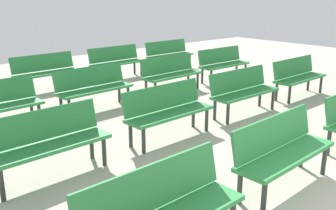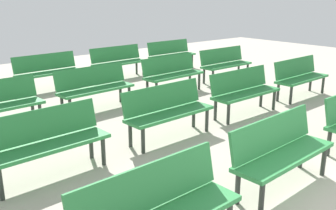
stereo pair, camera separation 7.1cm
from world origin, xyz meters
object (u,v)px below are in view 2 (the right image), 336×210
object	(u,v)px
bench_r1_c2	(167,108)
bench_r2_c3	(172,72)
bench_r0_c2	(280,149)
bench_r1_c4	(300,75)
bench_r2_c2	(94,85)
bench_r3_c4	(171,53)
bench_r0_c1	(158,209)
bench_r1_c1	(46,139)
bench_r1_c3	(244,89)
bench_r3_c2	(48,70)
bench_r2_c4	(225,62)
bench_r3_c3	(118,60)

from	to	relation	value
bench_r1_c2	bench_r2_c3	bearing A→B (deg)	46.23
bench_r0_c2	bench_r1_c4	bearing A→B (deg)	26.60
bench_r2_c2	bench_r2_c3	xyz separation A→B (m)	(2.10, 0.01, 0.00)
bench_r1_c2	bench_r3_c4	distance (m)	5.90
bench_r3_c4	bench_r1_c2	bearing A→B (deg)	-131.83
bench_r0_c1	bench_r2_c2	distance (m)	4.82
bench_r1_c1	bench_r2_c3	size ratio (longest dim) A/B	1.00
bench_r2_c2	bench_r1_c3	bearing A→B (deg)	-49.03
bench_r1_c3	bench_r1_c4	size ratio (longest dim) A/B	0.99
bench_r1_c1	bench_r2_c2	distance (m)	2.96
bench_r1_c1	bench_r2_c3	bearing A→B (deg)	26.37
bench_r0_c2	bench_r3_c2	size ratio (longest dim) A/B	1.00
bench_r1_c4	bench_r3_c4	bearing A→B (deg)	90.05
bench_r1_c4	bench_r3_c2	size ratio (longest dim) A/B	0.99
bench_r0_c1	bench_r1_c4	xyz separation A→B (m)	(5.98, 2.28, 0.00)
bench_r0_c2	bench_r2_c3	distance (m)	4.80
bench_r2_c3	bench_r3_c2	bearing A→B (deg)	132.16
bench_r2_c3	bench_r2_c4	distance (m)	1.96
bench_r1_c4	bench_r2_c2	distance (m)	4.62
bench_r2_c4	bench_r3_c4	xyz separation A→B (m)	(-0.07, 2.16, 0.00)
bench_r2_c4	bench_r3_c4	bearing A→B (deg)	92.04
bench_r0_c2	bench_r2_c3	xyz separation A→B (m)	(2.02, 4.36, 0.00)
bench_r1_c4	bench_r2_c2	world-z (taller)	same
bench_r3_c2	bench_r3_c4	bearing A→B (deg)	-1.82
bench_r0_c1	bench_r3_c2	size ratio (longest dim) A/B	0.99
bench_r1_c4	bench_r2_c3	size ratio (longest dim) A/B	0.99
bench_r1_c1	bench_r3_c3	bearing A→B (deg)	45.78
bench_r0_c2	bench_r1_c3	size ratio (longest dim) A/B	1.01
bench_r2_c3	bench_r1_c2	bearing A→B (deg)	-134.67
bench_r1_c2	bench_r3_c4	size ratio (longest dim) A/B	1.00
bench_r1_c4	bench_r3_c3	bearing A→B (deg)	113.96
bench_r1_c3	bench_r1_c4	xyz separation A→B (m)	(2.02, 0.02, 0.00)
bench_r2_c3	bench_r3_c2	xyz separation A→B (m)	(-2.15, 2.18, 0.00)
bench_r2_c4	bench_r1_c3	bearing A→B (deg)	-131.12
bench_r1_c1	bench_r2_c4	xyz separation A→B (m)	(6.02, 2.30, 0.00)
bench_r1_c3	bench_r2_c2	size ratio (longest dim) A/B	0.99
bench_r1_c4	bench_r2_c4	size ratio (longest dim) A/B	1.01
bench_r2_c4	bench_r3_c2	xyz separation A→B (m)	(-4.11, 2.10, 0.00)
bench_r1_c3	bench_r3_c3	distance (m)	4.40
bench_r2_c2	bench_r3_c3	bearing A→B (deg)	45.10
bench_r0_c2	bench_r2_c2	xyz separation A→B (m)	(-0.07, 4.35, 0.00)
bench_r2_c4	bench_r3_c4	world-z (taller)	same
bench_r3_c3	bench_r2_c4	bearing A→B (deg)	-48.21
bench_r2_c3	bench_r1_c4	bearing A→B (deg)	-49.86
bench_r1_c2	bench_r2_c4	xyz separation A→B (m)	(3.96, 2.28, 0.00)
bench_r0_c1	bench_r1_c4	world-z (taller)	same
bench_r2_c4	bench_r3_c2	distance (m)	4.61
bench_r1_c1	bench_r3_c2	xyz separation A→B (m)	(1.92, 4.40, 0.00)
bench_r1_c3	bench_r2_c4	world-z (taller)	same
bench_r1_c3	bench_r2_c2	bearing A→B (deg)	133.68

